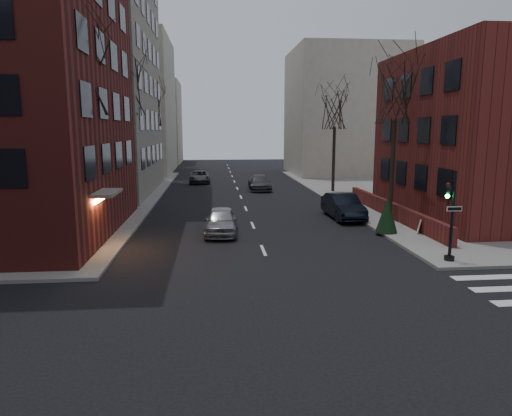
{
  "coord_description": "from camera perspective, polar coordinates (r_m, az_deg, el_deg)",
  "views": [
    {
      "loc": [
        -2.42,
        -9.7,
        5.92
      ],
      "look_at": [
        -0.29,
        12.77,
        2.0
      ],
      "focal_mm": 32.0,
      "sensor_mm": 36.0,
      "label": 1
    }
  ],
  "objects": [
    {
      "name": "ground",
      "position": [
        11.62,
        7.91,
        -20.88
      ],
      "size": [
        160.0,
        160.0,
        0.0
      ],
      "primitive_type": "plane",
      "color": "black",
      "rests_on": "ground"
    },
    {
      "name": "building_left_tan",
      "position": [
        46.77,
        -24.91,
        18.93
      ],
      "size": [
        18.0,
        18.0,
        28.0
      ],
      "primitive_type": "cube",
      "color": "gray",
      "rests_on": "ground"
    },
    {
      "name": "building_right_brick",
      "position": [
        34.38,
        28.28,
        7.99
      ],
      "size": [
        12.0,
        14.0,
        11.0
      ],
      "primitive_type": "cube",
      "color": "maroon",
      "rests_on": "ground"
    },
    {
      "name": "low_wall_right",
      "position": [
        31.45,
        16.55,
        -0.21
      ],
      "size": [
        0.35,
        16.0,
        1.0
      ],
      "primitive_type": "cube",
      "color": "maroon",
      "rests_on": "sidewalk_far_right"
    },
    {
      "name": "building_distant_la",
      "position": [
        65.99,
        -16.78,
        12.12
      ],
      "size": [
        14.0,
        16.0,
        18.0
      ],
      "primitive_type": "cube",
      "color": "beige",
      "rests_on": "ground"
    },
    {
      "name": "building_distant_ra",
      "position": [
        62.23,
        11.08,
        11.59
      ],
      "size": [
        14.0,
        14.0,
        16.0
      ],
      "primitive_type": "cube",
      "color": "beige",
      "rests_on": "ground"
    },
    {
      "name": "building_distant_lb",
      "position": [
        82.39,
        -13.01,
        10.36
      ],
      "size": [
        10.0,
        12.0,
        14.0
      ],
      "primitive_type": "cube",
      "color": "beige",
      "rests_on": "ground"
    },
    {
      "name": "traffic_signal",
      "position": [
        21.75,
        23.15,
        -1.58
      ],
      "size": [
        0.76,
        0.44,
        4.0
      ],
      "color": "black",
      "rests_on": "sidewalk_far_right"
    },
    {
      "name": "tree_left_a",
      "position": [
        24.68,
        -21.13,
        15.15
      ],
      "size": [
        4.18,
        4.18,
        10.26
      ],
      "color": "#2D231C",
      "rests_on": "sidewalk_far_left"
    },
    {
      "name": "tree_left_b",
      "position": [
        36.39,
        -15.99,
        14.2
      ],
      "size": [
        4.4,
        4.4,
        10.8
      ],
      "color": "#2D231C",
      "rests_on": "sidewalk_far_left"
    },
    {
      "name": "tree_left_c",
      "position": [
        50.16,
        -13.01,
        12.02
      ],
      "size": [
        3.96,
        3.96,
        9.72
      ],
      "color": "#2D231C",
      "rests_on": "sidewalk_far_left"
    },
    {
      "name": "tree_right_a",
      "position": [
        29.96,
        17.08,
        13.47
      ],
      "size": [
        3.96,
        3.96,
        9.72
      ],
      "color": "#2D231C",
      "rests_on": "sidewalk_far_right"
    },
    {
      "name": "tree_right_b",
      "position": [
        43.22,
        9.85,
        11.92
      ],
      "size": [
        3.74,
        3.74,
        9.18
      ],
      "color": "#2D231C",
      "rests_on": "sidewalk_far_right"
    },
    {
      "name": "streetlamp_near",
      "position": [
        32.27,
        -15.83,
        6.49
      ],
      "size": [
        0.36,
        0.36,
        6.28
      ],
      "color": "black",
      "rests_on": "sidewalk_far_left"
    },
    {
      "name": "streetlamp_far",
      "position": [
        52.05,
        -11.9,
        7.79
      ],
      "size": [
        0.36,
        0.36,
        6.28
      ],
      "color": "black",
      "rests_on": "sidewalk_far_left"
    },
    {
      "name": "parked_sedan",
      "position": [
        30.96,
        10.83,
        0.21
      ],
      "size": [
        1.92,
        5.08,
        1.66
      ],
      "primitive_type": "imported",
      "rotation": [
        0.0,
        0.0,
        0.03
      ],
      "color": "black",
      "rests_on": "ground"
    },
    {
      "name": "car_lane_silver",
      "position": [
        26.06,
        -4.39,
        -1.61
      ],
      "size": [
        2.01,
        4.52,
        1.51
      ],
      "primitive_type": "imported",
      "rotation": [
        0.0,
        0.0,
        -0.05
      ],
      "color": "gray",
      "rests_on": "ground"
    },
    {
      "name": "car_lane_gray",
      "position": [
        44.77,
        0.45,
        3.19
      ],
      "size": [
        2.05,
        5.0,
        1.45
      ],
      "primitive_type": "imported",
      "rotation": [
        0.0,
        0.0,
        -0.0
      ],
      "color": "#3C3B40",
      "rests_on": "ground"
    },
    {
      "name": "car_lane_far",
      "position": [
        51.12,
        -7.09,
        3.89
      ],
      "size": [
        2.45,
        4.95,
        1.35
      ],
      "primitive_type": "imported",
      "rotation": [
        0.0,
        0.0,
        0.04
      ],
      "color": "#3D3E42",
      "rests_on": "ground"
    },
    {
      "name": "sandwich_board",
      "position": [
        27.15,
        20.0,
        -2.16
      ],
      "size": [
        0.5,
        0.58,
        0.8
      ],
      "primitive_type": "cube",
      "rotation": [
        0.0,
        0.0,
        -0.34
      ],
      "color": "silver",
      "rests_on": "sidewalk_far_right"
    },
    {
      "name": "evergreen_shrub",
      "position": [
        26.67,
        16.06,
        -0.8
      ],
      "size": [
        1.47,
        1.47,
        2.03
      ],
      "primitive_type": "cone",
      "rotation": [
        0.0,
        0.0,
        -0.24
      ],
      "color": "black",
      "rests_on": "sidewalk_far_right"
    }
  ]
}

